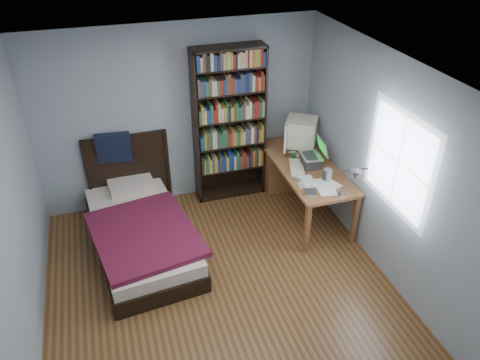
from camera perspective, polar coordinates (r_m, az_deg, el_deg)
The scene contains 14 objects.
room at distance 4.59m, azimuth -2.15°, elevation -2.48°, with size 4.20×4.24×2.50m.
desk at distance 6.81m, azimuth 6.17°, elevation 1.57°, with size 0.75×1.75×0.73m.
crt_monitor at distance 6.50m, azimuth 7.31°, elevation 5.74°, with size 0.59×0.54×0.48m.
laptop at distance 6.22m, azimuth 8.78°, elevation 2.59°, with size 0.34×0.34×0.39m.
desk_lamp at distance 5.14m, azimuth 13.69°, elevation 0.44°, with size 0.24×0.53×0.63m.
keyboard at distance 6.17m, azimuth 6.93°, elevation 1.52°, with size 0.18×0.46×0.03m, color beige.
speaker at distance 5.95m, azimuth 10.60°, elevation 0.63°, with size 0.08×0.08×0.16m, color gray.
soda_can at distance 6.35m, azimuth 6.45°, elevation 2.95°, with size 0.07×0.07×0.12m, color #083E17.
mouse at distance 6.45m, azimuth 7.01°, elevation 2.98°, with size 0.06×0.10×0.03m, color silver.
phone_silver at distance 5.91m, azimuth 7.17°, elevation -0.01°, with size 0.05×0.11×0.02m, color #BBBBC0.
phone_grey at distance 5.81m, azimuth 7.68°, elevation -0.68°, with size 0.04×0.09×0.02m, color gray.
external_drive at distance 5.69m, azimuth 8.62°, elevation -1.54°, with size 0.13×0.13×0.03m, color gray.
bookshelf at distance 6.44m, azimuth -1.30°, elevation 6.68°, with size 0.98×0.30×2.18m.
bed at distance 6.00m, azimuth -12.13°, elevation -5.74°, with size 1.35×2.23×1.16m.
Camera 1 is at (-0.94, -3.67, 3.85)m, focal length 35.00 mm.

